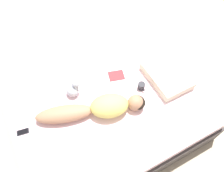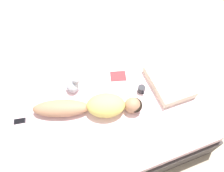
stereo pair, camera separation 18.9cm
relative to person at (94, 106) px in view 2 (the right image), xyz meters
The scene contains 8 objects.
ground_plane 0.63m from the person, 119.41° to the left, with size 12.00×12.00×0.00m, color #B7A88E.
bed 0.39m from the person, 119.41° to the left, with size 1.83×2.28×0.51m.
person is the anchor object (origin of this frame).
open_magazine 0.67m from the person, 135.72° to the left, with size 0.56×0.41×0.01m.
coffee_mug 0.62m from the person, 94.78° to the left, with size 0.12×0.09×0.09m.
cell_phone 0.87m from the person, 101.19° to the right, with size 0.09×0.14×0.01m.
plush_toy 0.40m from the person, 157.84° to the right, with size 0.17×0.18×0.22m.
pillow 0.98m from the person, 91.75° to the left, with size 0.60×0.43×0.11m.
Camera 2 is at (1.24, -0.35, 2.81)m, focal length 35.00 mm.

